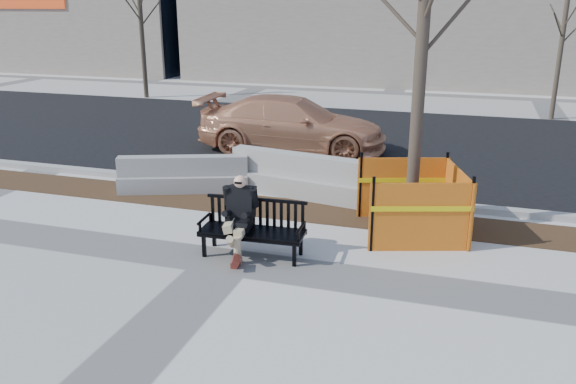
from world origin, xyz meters
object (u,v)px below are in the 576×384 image
(seated_man, at_px, (240,253))
(jersey_barrier_right, at_px, (302,196))
(tree_fence, at_px, (409,233))
(sedan, at_px, (292,151))
(bench, at_px, (253,255))
(jersey_barrier_left, at_px, (184,191))

(seated_man, xyz_separation_m, jersey_barrier_right, (0.13, 3.11, 0.00))
(seated_man, height_order, tree_fence, tree_fence)
(seated_man, bearing_deg, sedan, 96.81)
(bench, bearing_deg, sedan, 98.62)
(bench, distance_m, jersey_barrier_left, 3.73)
(jersey_barrier_left, distance_m, jersey_barrier_right, 2.52)
(tree_fence, height_order, sedan, tree_fence)
(bench, bearing_deg, jersey_barrier_right, 88.51)
(sedan, xyz_separation_m, jersey_barrier_right, (1.34, -3.67, 0.00))
(sedan, bearing_deg, bench, -171.16)
(bench, distance_m, seated_man, 0.23)
(sedan, distance_m, jersey_barrier_right, 3.91)
(seated_man, xyz_separation_m, jersey_barrier_left, (-2.35, 2.66, 0.00))
(bench, xyz_separation_m, jersey_barrier_right, (-0.10, 3.14, 0.00))
(bench, distance_m, sedan, 6.97)
(tree_fence, bearing_deg, sedan, 126.12)
(seated_man, height_order, jersey_barrier_right, seated_man)
(sedan, height_order, jersey_barrier_right, sedan)
(bench, height_order, sedan, sedan)
(bench, relative_size, jersey_barrier_right, 0.54)
(bench, height_order, seated_man, seated_man)
(tree_fence, relative_size, jersey_barrier_left, 2.31)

